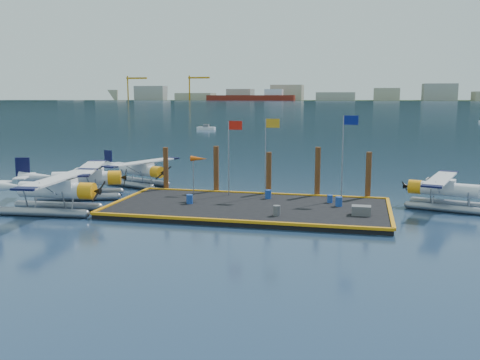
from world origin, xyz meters
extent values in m
plane|color=#19334B|center=(0.00, 0.00, 0.00)|extent=(4000.00, 4000.00, 0.00)
cube|color=black|center=(0.00, 0.00, 0.20)|extent=(20.00, 10.00, 0.40)
cube|color=black|center=(0.00, 1100.00, -0.05)|extent=(3000.00, 500.00, 0.30)
cube|color=#62160E|center=(-180.00, 860.00, 4.00)|extent=(150.00, 22.00, 10.00)
cube|color=silver|center=(-140.00, 860.00, 13.00)|extent=(30.00, 16.00, 12.00)
cylinder|color=#CA800B|center=(-420.00, 895.00, 22.00)|extent=(2.40, 2.40, 44.00)
cylinder|color=#CA800B|center=(-300.00, 895.00, 22.00)|extent=(2.40, 2.40, 44.00)
cube|color=black|center=(0.00, 1400.00, 120.00)|extent=(2200.00, 500.00, 240.00)
cone|color=black|center=(-350.00, 1500.00, 0.00)|extent=(1400.00, 1400.00, 520.00)
cone|color=black|center=(-50.00, 1550.00, 0.00)|extent=(1300.00, 1300.00, 430.00)
cylinder|color=gray|center=(-13.92, -2.79, 0.31)|extent=(6.42, 1.06, 0.62)
cylinder|color=gray|center=(-13.77, -5.05, 0.31)|extent=(6.42, 1.06, 0.62)
cylinder|color=silver|center=(-13.64, -3.91, 1.70)|extent=(4.86, 1.46, 1.13)
cube|color=silver|center=(-13.02, -3.87, 2.06)|extent=(2.34, 1.29, 0.93)
cube|color=black|center=(-12.72, -3.85, 2.27)|extent=(1.51, 1.18, 0.57)
cylinder|color=orange|center=(-10.97, -3.73, 1.70)|extent=(1.11, 1.26, 1.20)
cube|color=black|center=(-10.09, -3.66, 1.70)|extent=(0.22, 2.29, 1.16)
cube|color=silver|center=(-13.02, -3.87, 2.58)|extent=(2.18, 9.36, 0.12)
cube|color=black|center=(-13.33, 0.55, 2.58)|extent=(1.61, 1.03, 0.13)
cube|color=black|center=(-12.72, -8.29, 2.58)|extent=(1.61, 1.03, 0.13)
cylinder|color=gray|center=(-15.00, 2.75, 0.30)|extent=(6.13, 2.62, 0.61)
cylinder|color=gray|center=(-14.27, 0.64, 0.30)|extent=(6.13, 2.62, 0.61)
cylinder|color=silver|center=(-14.44, 1.76, 1.67)|extent=(4.81, 2.59, 1.11)
cube|color=silver|center=(-13.87, 1.96, 2.02)|extent=(2.47, 1.78, 0.91)
cube|color=black|center=(-13.58, 2.06, 2.22)|extent=(1.68, 1.47, 0.56)
cylinder|color=orange|center=(-11.96, 2.62, 1.67)|extent=(1.34, 1.44, 1.17)
cube|color=black|center=(-11.14, 2.90, 1.67)|extent=(0.79, 2.15, 1.14)
cube|color=silver|center=(-13.87, 1.96, 2.53)|extent=(4.40, 9.10, 0.12)
cube|color=black|center=(-15.29, 6.07, 2.53)|extent=(1.73, 1.36, 0.13)
cube|color=black|center=(-12.45, -2.15, 2.53)|extent=(1.73, 1.36, 0.13)
cube|color=black|center=(-18.84, 0.24, 2.58)|extent=(1.09, 0.48, 1.72)
cube|color=silver|center=(-18.74, 0.28, 1.92)|extent=(1.98, 3.55, 0.10)
cylinder|color=gray|center=(-12.13, 9.44, 0.27)|extent=(5.45, 2.70, 0.55)
cylinder|color=gray|center=(-12.91, 7.58, 0.27)|extent=(5.45, 2.70, 0.55)
cylinder|color=silver|center=(-12.36, 8.44, 1.51)|extent=(4.31, 2.57, 1.01)
cube|color=silver|center=(-11.85, 8.22, 1.83)|extent=(2.25, 1.71, 0.82)
cube|color=black|center=(-11.60, 8.12, 2.01)|extent=(1.55, 1.38, 0.50)
cylinder|color=orange|center=(-10.16, 7.52, 1.51)|extent=(1.25, 1.33, 1.06)
cube|color=black|center=(-9.44, 7.22, 1.51)|extent=(0.84, 1.90, 1.03)
cube|color=silver|center=(-11.85, 8.22, 2.29)|extent=(4.45, 8.13, 0.11)
cube|color=black|center=(-10.33, 11.85, 2.29)|extent=(1.58, 1.29, 0.12)
cube|color=black|center=(-13.37, 4.59, 2.29)|extent=(1.58, 1.29, 0.12)
cube|color=black|center=(-16.24, 10.07, 2.33)|extent=(0.97, 0.49, 1.56)
cube|color=silver|center=(-16.15, 10.03, 1.74)|extent=(1.96, 3.19, 0.09)
cylinder|color=gray|center=(14.18, 2.81, 0.28)|extent=(5.62, 2.09, 0.55)
cylinder|color=gray|center=(14.73, 4.75, 0.28)|extent=(5.62, 2.09, 0.55)
cylinder|color=silver|center=(14.28, 3.83, 1.51)|extent=(4.38, 2.14, 1.01)
cube|color=silver|center=(13.75, 3.98, 1.83)|extent=(2.22, 1.52, 0.83)
cube|color=black|center=(13.48, 4.06, 2.02)|extent=(1.50, 1.28, 0.50)
cylinder|color=orange|center=(11.99, 4.48, 1.51)|extent=(1.17, 1.27, 1.06)
cube|color=black|center=(11.24, 4.70, 1.51)|extent=(0.61, 1.98, 1.03)
cube|color=silver|center=(13.75, 3.98, 2.29)|extent=(3.58, 8.31, 0.11)
cube|color=black|center=(12.67, 0.19, 2.29)|extent=(1.55, 1.17, 0.12)
cube|color=black|center=(14.83, 7.77, 2.29)|extent=(1.55, 1.17, 0.12)
cylinder|color=#1B3F95|center=(-4.49, -0.30, 0.74)|extent=(0.48, 0.48, 0.68)
cylinder|color=#525256|center=(2.49, -2.84, 0.75)|extent=(0.49, 0.49, 0.69)
cylinder|color=#1B3F95|center=(6.42, 1.23, 0.75)|extent=(0.49, 0.49, 0.69)
cylinder|color=#1B3F95|center=(5.70, 2.44, 0.69)|extent=(0.41, 0.41, 0.58)
cylinder|color=#1B3F95|center=(0.88, 3.01, 0.74)|extent=(0.48, 0.48, 0.67)
cube|color=#525256|center=(8.03, -1.40, 0.72)|extent=(1.28, 0.85, 0.64)
cylinder|color=gray|center=(-2.50, 3.80, 3.40)|extent=(0.08, 0.08, 6.00)
cube|color=red|center=(-1.95, 3.80, 6.05)|extent=(1.10, 0.03, 0.70)
cylinder|color=gray|center=(0.50, 3.80, 3.50)|extent=(0.08, 0.08, 6.20)
cube|color=#C78C17|center=(1.05, 3.80, 6.25)|extent=(1.10, 0.03, 0.70)
cylinder|color=gray|center=(6.50, 3.80, 3.65)|extent=(0.08, 0.08, 6.50)
cube|color=navy|center=(7.05, 3.80, 6.55)|extent=(1.10, 0.03, 0.70)
cylinder|color=gray|center=(-5.50, 3.80, 1.90)|extent=(0.07, 0.07, 3.00)
cone|color=#D6500B|center=(-5.00, 3.80, 3.30)|extent=(1.40, 0.44, 0.44)
cylinder|color=#4D2316|center=(-8.50, 5.40, 2.00)|extent=(0.44, 0.44, 4.00)
cylinder|color=#4D2316|center=(-4.00, 5.40, 2.10)|extent=(0.44, 0.44, 4.20)
cylinder|color=#4D2316|center=(0.50, 5.40, 1.90)|extent=(0.44, 0.44, 3.80)
cylinder|color=#4D2316|center=(4.50, 5.40, 2.15)|extent=(0.44, 0.44, 4.30)
cylinder|color=#4D2316|center=(8.50, 5.40, 2.00)|extent=(0.44, 0.44, 4.00)
camera|label=1|loc=(7.95, -37.62, 8.39)|focal=40.00mm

